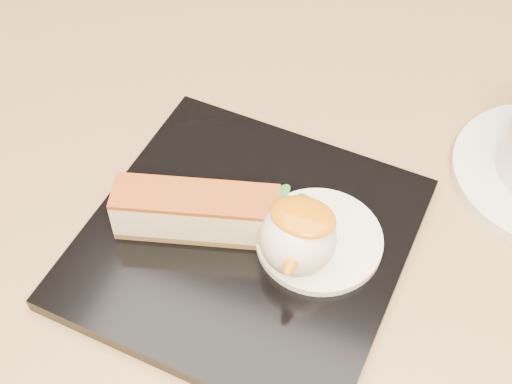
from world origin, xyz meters
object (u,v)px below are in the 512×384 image
at_px(table, 293,368).
at_px(dessert_plate, 246,242).
at_px(ice_cream_scoop, 298,238).
at_px(cheesecake, 196,212).

relative_size(table, dessert_plate, 3.64).
height_order(table, dessert_plate, dessert_plate).
relative_size(dessert_plate, ice_cream_scoop, 4.21).
distance_m(dessert_plate, ice_cream_scoop, 0.05).
bearing_deg(ice_cream_scoop, dessert_plate, 172.87).
xyz_separation_m(dessert_plate, ice_cream_scoop, (0.04, -0.01, 0.03)).
bearing_deg(table, cheesecake, 179.71).
bearing_deg(table, ice_cream_scoop, 175.26).
relative_size(table, cheesecake, 6.71).
bearing_deg(ice_cream_scoop, table, -4.74).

